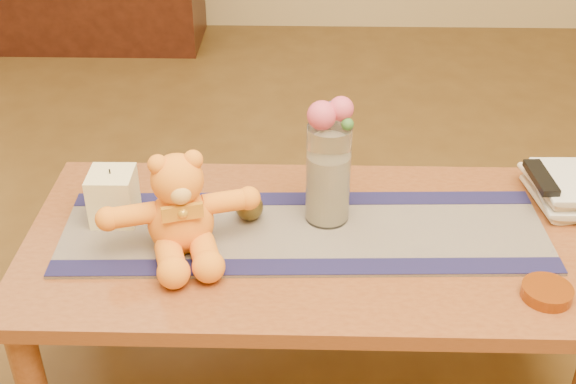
{
  "coord_description": "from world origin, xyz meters",
  "views": [
    {
      "loc": [
        -0.01,
        -1.48,
        1.52
      ],
      "look_at": [
        -0.05,
        0.0,
        0.58
      ],
      "focal_mm": 46.02,
      "sensor_mm": 36.0,
      "label": 1
    }
  ],
  "objects_px": {
    "bronze_ball": "(249,207)",
    "amber_dish": "(547,292)",
    "tv_remote": "(541,177)",
    "pillar_candle": "(113,196)",
    "glass_vase": "(328,174)",
    "book_bottom": "(535,200)",
    "teddy_bear": "(179,203)"
  },
  "relations": [
    {
      "from": "glass_vase",
      "to": "amber_dish",
      "type": "bearing_deg",
      "value": -30.99
    },
    {
      "from": "teddy_bear",
      "to": "pillar_candle",
      "type": "distance_m",
      "value": 0.22
    },
    {
      "from": "teddy_bear",
      "to": "book_bottom",
      "type": "relative_size",
      "value": 1.6
    },
    {
      "from": "pillar_candle",
      "to": "tv_remote",
      "type": "xyz_separation_m",
      "value": [
        1.09,
        0.1,
        0.01
      ]
    },
    {
      "from": "teddy_bear",
      "to": "amber_dish",
      "type": "height_order",
      "value": "teddy_bear"
    },
    {
      "from": "teddy_bear",
      "to": "amber_dish",
      "type": "xyz_separation_m",
      "value": [
        0.83,
        -0.16,
        -0.11
      ]
    },
    {
      "from": "tv_remote",
      "to": "bronze_ball",
      "type": "bearing_deg",
      "value": -177.16
    },
    {
      "from": "teddy_bear",
      "to": "bronze_ball",
      "type": "distance_m",
      "value": 0.21
    },
    {
      "from": "bronze_ball",
      "to": "amber_dish",
      "type": "relative_size",
      "value": 0.63
    },
    {
      "from": "tv_remote",
      "to": "glass_vase",
      "type": "bearing_deg",
      "value": -175.61
    },
    {
      "from": "tv_remote",
      "to": "amber_dish",
      "type": "relative_size",
      "value": 1.43
    },
    {
      "from": "pillar_candle",
      "to": "amber_dish",
      "type": "xyz_separation_m",
      "value": [
        1.02,
        -0.27,
        -0.06
      ]
    },
    {
      "from": "teddy_bear",
      "to": "tv_remote",
      "type": "bearing_deg",
      "value": -3.6
    },
    {
      "from": "book_bottom",
      "to": "bronze_ball",
      "type": "bearing_deg",
      "value": -179.41
    },
    {
      "from": "glass_vase",
      "to": "amber_dish",
      "type": "xyz_separation_m",
      "value": [
        0.48,
        -0.29,
        -0.12
      ]
    },
    {
      "from": "glass_vase",
      "to": "bronze_ball",
      "type": "relative_size",
      "value": 3.66
    },
    {
      "from": "amber_dish",
      "to": "book_bottom",
      "type": "bearing_deg",
      "value": 79.39
    },
    {
      "from": "bronze_ball",
      "to": "amber_dish",
      "type": "height_order",
      "value": "bronze_ball"
    },
    {
      "from": "book_bottom",
      "to": "pillar_candle",
      "type": "bearing_deg",
      "value": 178.48
    },
    {
      "from": "teddy_bear",
      "to": "tv_remote",
      "type": "relative_size",
      "value": 2.23
    },
    {
      "from": "bronze_ball",
      "to": "amber_dish",
      "type": "distance_m",
      "value": 0.73
    },
    {
      "from": "pillar_candle",
      "to": "bronze_ball",
      "type": "bearing_deg",
      "value": 0.99
    },
    {
      "from": "glass_vase",
      "to": "book_bottom",
      "type": "distance_m",
      "value": 0.57
    },
    {
      "from": "glass_vase",
      "to": "teddy_bear",
      "type": "bearing_deg",
      "value": -160.22
    },
    {
      "from": "teddy_bear",
      "to": "pillar_candle",
      "type": "xyz_separation_m",
      "value": [
        -0.19,
        0.11,
        -0.05
      ]
    },
    {
      "from": "pillar_candle",
      "to": "amber_dish",
      "type": "height_order",
      "value": "pillar_candle"
    },
    {
      "from": "pillar_candle",
      "to": "glass_vase",
      "type": "height_order",
      "value": "glass_vase"
    },
    {
      "from": "teddy_bear",
      "to": "book_bottom",
      "type": "xyz_separation_m",
      "value": [
        0.9,
        0.22,
        -0.12
      ]
    },
    {
      "from": "amber_dish",
      "to": "pillar_candle",
      "type": "bearing_deg",
      "value": 164.94
    },
    {
      "from": "pillar_candle",
      "to": "glass_vase",
      "type": "distance_m",
      "value": 0.54
    },
    {
      "from": "teddy_bear",
      "to": "amber_dish",
      "type": "relative_size",
      "value": 3.19
    },
    {
      "from": "glass_vase",
      "to": "book_bottom",
      "type": "relative_size",
      "value": 1.17
    }
  ]
}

